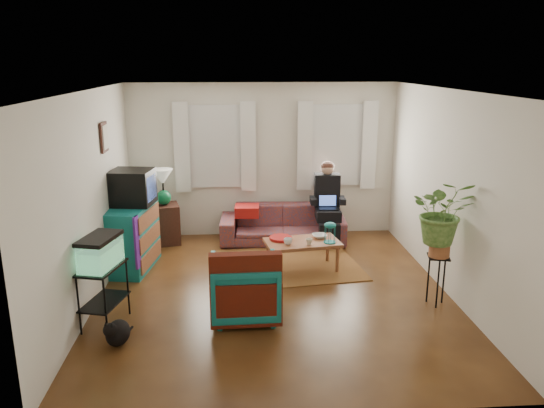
{
  "coord_description": "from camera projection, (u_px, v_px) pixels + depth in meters",
  "views": [
    {
      "loc": [
        -0.5,
        -6.37,
        2.94
      ],
      "look_at": [
        0.0,
        0.4,
        1.1
      ],
      "focal_mm": 35.0,
      "sensor_mm": 36.0,
      "label": 1
    }
  ],
  "objects": [
    {
      "name": "coffee_table",
      "position": [
        302.0,
        255.0,
        7.66
      ],
      "size": [
        1.13,
        0.72,
        0.44
      ],
      "primitive_type": "cube",
      "rotation": [
        0.0,
        0.0,
        0.15
      ],
      "color": "brown",
      "rests_on": "floor"
    },
    {
      "name": "cup_a",
      "position": [
        288.0,
        241.0,
        7.45
      ],
      "size": [
        0.13,
        0.13,
        0.09
      ],
      "primitive_type": "imported",
      "rotation": [
        0.0,
        0.0,
        0.15
      ],
      "color": "white",
      "rests_on": "coffee_table"
    },
    {
      "name": "bowl",
      "position": [
        319.0,
        236.0,
        7.75
      ],
      "size": [
        0.24,
        0.24,
        0.05
      ],
      "primitive_type": "imported",
      "rotation": [
        0.0,
        0.0,
        0.15
      ],
      "color": "white",
      "rests_on": "coffee_table"
    },
    {
      "name": "area_rug",
      "position": [
        289.0,
        265.0,
        7.87
      ],
      "size": [
        2.18,
        1.84,
        0.01
      ],
      "primitive_type": "cube",
      "rotation": [
        0.0,
        0.0,
        0.13
      ],
      "color": "brown",
      "rests_on": "floor"
    },
    {
      "name": "aquarium_stand",
      "position": [
        104.0,
        296.0,
        6.03
      ],
      "size": [
        0.5,
        0.7,
        0.7
      ],
      "primitive_type": "cube",
      "rotation": [
        0.0,
        0.0,
        -0.25
      ],
      "color": "black",
      "rests_on": "floor"
    },
    {
      "name": "floor",
      "position": [
        274.0,
        293.0,
        6.94
      ],
      "size": [
        4.5,
        5.0,
        0.01
      ],
      "primitive_type": "cube",
      "color": "#4F2B14",
      "rests_on": "ground"
    },
    {
      "name": "crt_tv",
      "position": [
        132.0,
        187.0,
        7.57
      ],
      "size": [
        0.65,
        0.6,
        0.5
      ],
      "primitive_type": "cube",
      "rotation": [
        0.0,
        0.0,
        -0.15
      ],
      "color": "black",
      "rests_on": "dresser"
    },
    {
      "name": "seated_person",
      "position": [
        327.0,
        206.0,
        8.78
      ],
      "size": [
        0.55,
        0.66,
        1.22
      ],
      "primitive_type": null,
      "rotation": [
        0.0,
        0.0,
        -0.05
      ],
      "color": "black",
      "rests_on": "sofa"
    },
    {
      "name": "window_left",
      "position": [
        215.0,
        147.0,
        8.86
      ],
      "size": [
        1.08,
        0.04,
        1.38
      ],
      "primitive_type": "cube",
      "color": "white",
      "rests_on": "wall_back"
    },
    {
      "name": "black_cat",
      "position": [
        118.0,
        330.0,
        5.64
      ],
      "size": [
        0.34,
        0.44,
        0.33
      ],
      "primitive_type": "ellipsoid",
      "rotation": [
        0.0,
        0.0,
        -0.26
      ],
      "color": "black",
      "rests_on": "floor"
    },
    {
      "name": "armchair",
      "position": [
        245.0,
        285.0,
        6.21
      ],
      "size": [
        0.8,
        0.75,
        0.8
      ],
      "primitive_type": "imported",
      "rotation": [
        0.0,
        0.0,
        3.17
      ],
      "color": "#114F66",
      "rests_on": "floor"
    },
    {
      "name": "table_lamp",
      "position": [
        163.0,
        188.0,
        8.6
      ],
      "size": [
        0.4,
        0.4,
        0.6
      ],
      "primitive_type": null,
      "rotation": [
        0.0,
        0.0,
        0.22
      ],
      "color": "white",
      "rests_on": "side_table"
    },
    {
      "name": "window_right",
      "position": [
        336.0,
        145.0,
        9.01
      ],
      "size": [
        1.08,
        0.04,
        1.38
      ],
      "primitive_type": "cube",
      "color": "white",
      "rests_on": "wall_back"
    },
    {
      "name": "aquarium",
      "position": [
        100.0,
        251.0,
        5.89
      ],
      "size": [
        0.45,
        0.64,
        0.37
      ],
      "primitive_type": "cube",
      "rotation": [
        0.0,
        0.0,
        -0.25
      ],
      "color": "#7FD899",
      "rests_on": "aquarium_stand"
    },
    {
      "name": "picture_frame",
      "position": [
        105.0,
        137.0,
        7.09
      ],
      "size": [
        0.04,
        0.32,
        0.4
      ],
      "primitive_type": "cube",
      "color": "#3D2616",
      "rests_on": "wall_left"
    },
    {
      "name": "wall_back",
      "position": [
        263.0,
        160.0,
        9.0
      ],
      "size": [
        4.5,
        0.01,
        2.6
      ],
      "primitive_type": "cube",
      "color": "silver",
      "rests_on": "floor"
    },
    {
      "name": "wall_front",
      "position": [
        299.0,
        275.0,
        4.19
      ],
      "size": [
        4.5,
        0.01,
        2.6
      ],
      "primitive_type": "cube",
      "color": "silver",
      "rests_on": "floor"
    },
    {
      "name": "side_table",
      "position": [
        165.0,
        224.0,
        8.76
      ],
      "size": [
        0.54,
        0.54,
        0.66
      ],
      "primitive_type": "cube",
      "rotation": [
        0.0,
        0.0,
        0.22
      ],
      "color": "#402A18",
      "rests_on": "floor"
    },
    {
      "name": "curtains_left",
      "position": [
        215.0,
        147.0,
        8.78
      ],
      "size": [
        1.36,
        0.06,
        1.5
      ],
      "primitive_type": "cube",
      "color": "white",
      "rests_on": "wall_back"
    },
    {
      "name": "wall_right",
      "position": [
        450.0,
        194.0,
        6.75
      ],
      "size": [
        0.01,
        5.0,
        2.6
      ],
      "primitive_type": "cube",
      "color": "silver",
      "rests_on": "floor"
    },
    {
      "name": "plant_stand",
      "position": [
        437.0,
        280.0,
        6.54
      ],
      "size": [
        0.32,
        0.32,
        0.64
      ],
      "primitive_type": "cube",
      "rotation": [
        0.0,
        0.0,
        -0.23
      ],
      "color": "black",
      "rests_on": "floor"
    },
    {
      "name": "cup_b",
      "position": [
        309.0,
        242.0,
        7.44
      ],
      "size": [
        0.11,
        0.11,
        0.09
      ],
      "primitive_type": "imported",
      "rotation": [
        0.0,
        0.0,
        0.15
      ],
      "color": "beige",
      "rests_on": "coffee_table"
    },
    {
      "name": "curtains_right",
      "position": [
        337.0,
        146.0,
        8.93
      ],
      "size": [
        1.36,
        0.06,
        1.5
      ],
      "primitive_type": "cube",
      "color": "white",
      "rests_on": "wall_back"
    },
    {
      "name": "birdcage",
      "position": [
        330.0,
        232.0,
        7.51
      ],
      "size": [
        0.2,
        0.2,
        0.31
      ],
      "primitive_type": null,
      "rotation": [
        0.0,
        0.0,
        0.15
      ],
      "color": "#115B6B",
      "rests_on": "coffee_table"
    },
    {
      "name": "serape_throw",
      "position": [
        246.0,
        282.0,
        5.87
      ],
      "size": [
        0.81,
        0.21,
        0.66
      ],
      "primitive_type": "cube",
      "rotation": [
        0.0,
        0.0,
        0.03
      ],
      "color": "#9E0A0A",
      "rests_on": "armchair"
    },
    {
      "name": "dresser",
      "position": [
        132.0,
        237.0,
        7.66
      ],
      "size": [
        0.68,
        1.11,
        0.94
      ],
      "primitive_type": "cube",
      "rotation": [
        0.0,
        0.0,
        -0.15
      ],
      "color": "#12546F",
      "rests_on": "floor"
    },
    {
      "name": "potted_plant",
      "position": [
        442.0,
        222.0,
        6.34
      ],
      "size": [
        0.85,
        0.78,
        0.81
      ],
      "primitive_type": "imported",
      "rotation": [
        0.0,
        0.0,
        -0.23
      ],
      "color": "#599947",
      "rests_on": "plant_stand"
    },
    {
      "name": "sofa",
      "position": [
        283.0,
        218.0,
        8.82
      ],
      "size": [
        2.1,
        0.92,
        0.8
      ],
      "primitive_type": "imported",
      "rotation": [
        0.0,
        0.0,
        -0.05
      ],
      "color": "brown",
      "rests_on": "floor"
    },
    {
      "name": "ceiling",
      "position": [
        274.0,
        90.0,
        6.26
      ],
      "size": [
        4.5,
        5.0,
        0.01
      ],
      "primitive_type": "cube",
      "color": "white",
      "rests_on": "wall_back"
    },
    {
      "name": "wall_left",
      "position": [
        90.0,
        200.0,
        6.44
      ],
      "size": [
        0.01,
        5.0,
        2.6
      ],
      "primitive_type": "cube",
      "color": "silver",
      "rests_on": "floor"
    },
    {
      "name": "snack_tray",
      "position": [
        281.0,
        238.0,
        7.67
      ],
      "size": [
        0.37,
        0.37,
        0.04
      ],
      "primitive_type": "cylinder",
      "rotation": [
        0.0,
        0.0,
        0.15
      ],
      "color": "#B21414",
      "rests_on": "coffee_table"
    }
  ]
}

